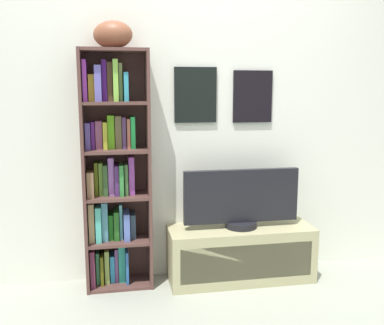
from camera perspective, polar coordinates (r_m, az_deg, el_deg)
back_wall at (r=3.02m, az=-2.14°, el=6.87°), size 4.80×0.08×2.38m
bookshelf at (r=2.92m, az=-10.46°, el=-1.58°), size 0.44×0.24×1.59m
football at (r=2.86m, az=-10.46°, el=16.34°), size 0.30×0.25×0.17m
tv_stand at (r=3.13m, az=6.43°, el=-11.87°), size 1.01×0.35×0.38m
television at (r=3.00m, az=6.57°, el=-4.83°), size 0.81×0.22×0.41m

